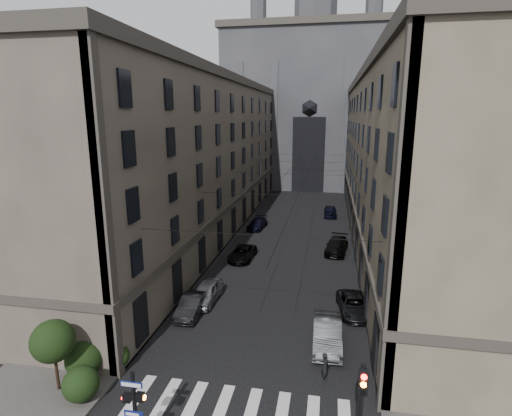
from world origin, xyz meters
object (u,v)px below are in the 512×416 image
Objects in this scene: car_left_midnear at (192,305)px; car_right_midfar at (337,246)px; car_right_far at (330,211)px; pedestrian at (325,367)px; traffic_light_right at (361,410)px; car_left_midfar at (242,253)px; car_left_far at (257,224)px; car_left_near at (206,293)px; car_right_midnear at (354,305)px; car_right_near at (327,333)px; pedestrian_signal_left at (135,408)px; gothic_tower at (313,98)px.

car_right_midfar is at bearing 54.50° from car_left_midnear.
pedestrian reaches higher than car_right_far.
traffic_light_right is 1.21× the size of car_left_midnear.
pedestrian is (-0.13, -37.33, 0.06)m from car_right_far.
car_left_midfar is at bearing -149.98° from car_right_midfar.
car_left_midnear reaches higher than car_left_far.
car_right_midnear is at bearing 3.13° from car_left_near.
car_left_midfar is 21.49m from car_right_far.
car_right_far is at bearing 88.41° from car_right_near.
car_left_midnear is 10.03m from car_right_near.
pedestrian_signal_left is 0.87× the size of car_right_midnear.
car_left_midfar is at bearing -81.08° from car_left_far.
car_left_near is 12.20m from pedestrian.
car_left_midfar reaches higher than car_right_midnear.
pedestrian is (-0.87, -21.57, 0.07)m from car_right_midfar.
traffic_light_right is at bearing -81.55° from car_right_midfar.
car_left_near is (-1.49, 14.44, -1.56)m from pedestrian_signal_left.
pedestrian_signal_left is (-3.51, -73.46, -15.48)m from gothic_tower.
gothic_tower is 48.75m from car_right_midfar.
car_right_near is 3.05× the size of pedestrian.
pedestrian is at bearing -66.47° from car_left_far.
car_left_near is 9.75m from car_left_midfar.
pedestrian is at bearing -91.68° from car_right_far.
car_right_far is (-0.74, 15.76, 0.00)m from car_right_midfar.
car_left_far is (0.18, 21.18, -0.11)m from car_left_near.
car_right_midfar is (0.80, 18.06, -0.07)m from car_right_near.
gothic_tower reaches higher than car_left_midnear.
car_right_midnear is (1.87, 4.65, -0.19)m from car_right_near.
gothic_tower is 12.62× the size of car_right_midnear.
gothic_tower is 12.37× the size of car_left_midfar.
pedestrian_signal_left is at bearing -85.24° from car_left_midfar.
car_left_far is at bearing 150.26° from car_right_midfar.
traffic_light_right is 1.17× the size of car_left_far.
gothic_tower is 41.82m from car_left_far.
car_left_far is 23.68m from car_right_midnear.
car_right_midfar is at bearing 25.50° from car_left_midfar.
gothic_tower is 35.40× the size of pedestrian.
car_right_midfar is 3.16× the size of pedestrian.
car_right_midnear is (11.63, 2.36, -0.07)m from car_left_midnear.
car_left_far reaches higher than car_right_midnear.
pedestrian is at bearing 102.41° from traffic_light_right.
car_right_midnear is at bearing -87.93° from car_right_far.
car_right_near is (9.33, -4.43, 0.07)m from car_left_near.
car_left_midfar is at bearing 20.94° from pedestrian.
traffic_light_right is 1.04× the size of car_right_near.
car_left_far is 0.86× the size of car_right_midfar.
gothic_tower reaches higher than car_left_far.
car_left_midnear is 11.30m from pedestrian.
car_left_far is (-1.30, 35.62, -1.68)m from pedestrian_signal_left.
gothic_tower is 75.15m from pedestrian_signal_left.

